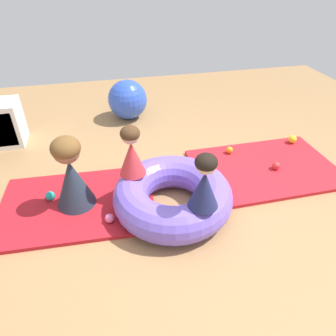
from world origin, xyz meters
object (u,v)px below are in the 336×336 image
Objects in this scene: child_in_navy at (205,182)px; storage_cube at (3,124)px; child_in_red at (131,151)px; play_ball_orange at (230,150)px; adult_seated at (71,173)px; exercise_ball_large at (128,100)px; play_ball_green at (206,167)px; play_ball_pink at (110,218)px; play_ball_teal at (50,196)px; play_ball_yellow at (292,139)px; play_ball_blue at (129,205)px; play_ball_red at (276,166)px; inflatable_cushion at (173,196)px.

child_in_navy is 0.89× the size of storage_cube.
play_ball_orange is (1.25, 0.57, -0.50)m from child_in_red.
adult_seated is 1.28× the size of exercise_ball_large.
child_in_red is 1.03m from play_ball_green.
play_ball_teal is at bearing 140.97° from play_ball_pink.
play_ball_yellow reaches higher than play_ball_green.
play_ball_blue is at bearing -23.37° from play_ball_teal.
play_ball_blue is 1.74m from play_ball_red.
play_ball_yellow is (0.89, 0.05, 0.01)m from play_ball_orange.
inflatable_cushion is 2.30× the size of child_in_red.
play_ball_pink is 1.11× the size of play_ball_green.
child_in_navy is at bearing -143.43° from play_ball_yellow.
play_ball_teal is 0.89× the size of play_ball_yellow.
play_ball_teal is 0.90× the size of play_ball_blue.
inflatable_cushion is 13.36× the size of play_ball_pink.
adult_seated is at bearing -170.26° from play_ball_green.
child_in_navy reaches higher than play_ball_orange.
storage_cube is at bearing 129.38° from play_ball_blue.
child_in_navy is at bearing -122.74° from play_ball_orange.
inflatable_cushion is at bearing -5.95° from play_ball_blue.
play_ball_orange is (0.74, 1.15, -0.50)m from child_in_navy.
play_ball_green is 0.79m from play_ball_red.
child_in_red is at bearing -175.55° from play_ball_red.
play_ball_red is at bearing -24.06° from storage_cube.
exercise_ball_large reaches higher than play_ball_red.
child_in_red reaches higher than play_ball_pink.
inflatable_cushion is 10.91× the size of play_ball_yellow.
play_ball_red is (1.13, 0.71, -0.50)m from child_in_navy.
play_ball_green is (1.42, 0.24, -0.32)m from adult_seated.
child_in_red is at bearing -161.60° from play_ball_green.
child_in_red is at bearing 47.89° from play_ball_pink.
exercise_ball_large is at bearing 14.47° from storage_cube.
play_ball_green is 0.90× the size of play_ball_orange.
play_ball_yellow reaches higher than play_ball_pink.
child_in_red is 0.68× the size of adult_seated.
child_in_red is 0.53m from play_ball_blue.
play_ball_red is at bearing -48.96° from play_ball_orange.
child_in_red is 0.88× the size of storage_cube.
exercise_ball_large is (0.17, 1.93, -0.29)m from child_in_red.
play_ball_teal is at bearing -168.47° from play_ball_orange.
play_ball_green is 1.04m from play_ball_blue.
play_ball_green is at bearing 4.74° from play_ball_teal.
play_ball_blue is (0.49, -0.22, -0.30)m from adult_seated.
exercise_ball_large reaches higher than play_ball_green.
play_ball_teal is at bearing -64.85° from storage_cube.
exercise_ball_large is (-0.68, 1.65, 0.21)m from play_ball_green.
child_in_red is at bearing 147.03° from inflatable_cushion.
adult_seated is 7.03× the size of play_ball_yellow.
play_ball_green is at bearing -144.27° from play_ball_orange.
play_ball_orange is at bearing 131.04° from play_ball_red.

